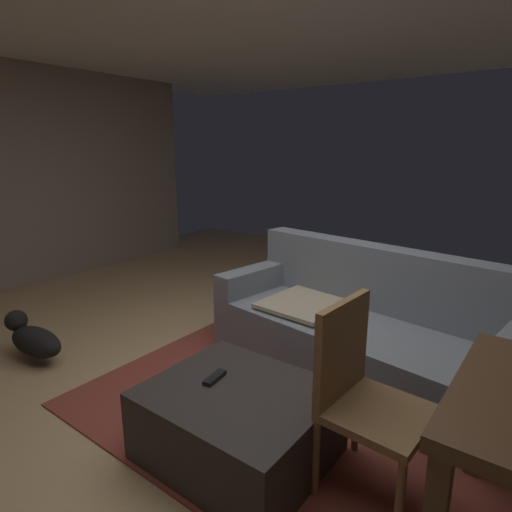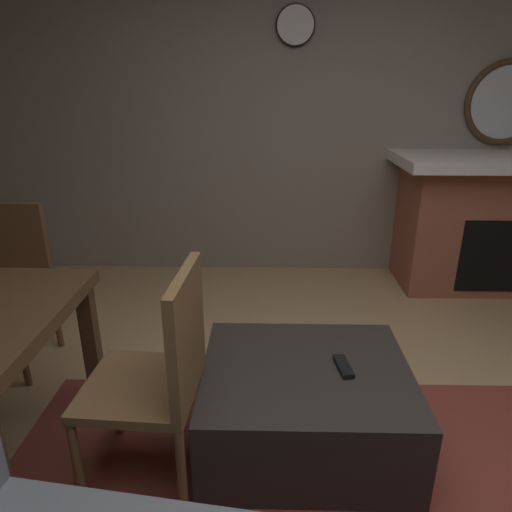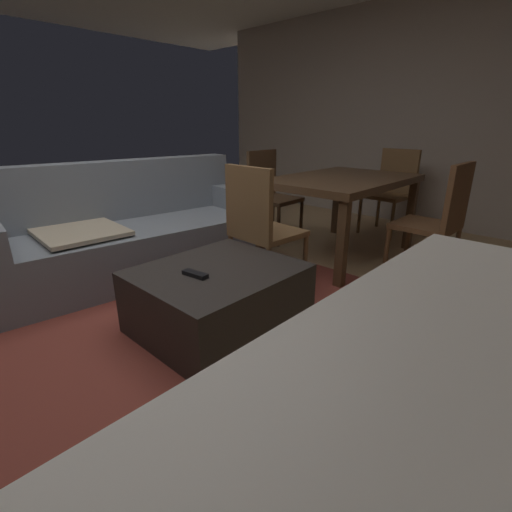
% 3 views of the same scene
% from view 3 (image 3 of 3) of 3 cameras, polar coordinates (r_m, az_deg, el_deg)
% --- Properties ---
extents(floor, '(8.87, 8.87, 0.00)m').
position_cam_3_polar(floor, '(2.52, -17.11, -9.50)').
color(floor, tan).
extents(wall_right_window_side, '(0.12, 5.61, 2.57)m').
position_cam_3_polar(wall_right_window_side, '(5.12, 21.83, 19.50)').
color(wall_right_window_side, '#B2A59B').
rests_on(wall_right_window_side, ground).
extents(area_rug, '(2.60, 2.00, 0.01)m').
position_cam_3_polar(area_rug, '(2.77, -13.80, -6.29)').
color(area_rug, brown).
rests_on(area_rug, ground).
extents(couch, '(2.25, 1.12, 0.90)m').
position_cam_3_polar(couch, '(3.25, -18.59, 3.15)').
color(couch, slate).
rests_on(couch, ground).
extents(ottoman_coffee_table, '(0.91, 0.78, 0.40)m').
position_cam_3_polar(ottoman_coffee_table, '(2.26, -5.85, -6.59)').
color(ottoman_coffee_table, '#2D2826').
rests_on(ottoman_coffee_table, ground).
extents(tv_remote, '(0.07, 0.17, 0.02)m').
position_cam_3_polar(tv_remote, '(2.08, -9.40, -2.79)').
color(tv_remote, black).
rests_on(tv_remote, ottoman_coffee_table).
extents(dining_table, '(1.42, 0.96, 0.74)m').
position_cam_3_polar(dining_table, '(3.50, 13.10, 10.48)').
color(dining_table, '#513823').
rests_on(dining_table, ground).
extents(dining_chair_east, '(0.48, 0.48, 0.93)m').
position_cam_3_polar(dining_chair_east, '(4.50, 20.33, 10.02)').
color(dining_chair_east, brown).
rests_on(dining_chair_east, ground).
extents(dining_chair_north, '(0.45, 0.45, 0.93)m').
position_cam_3_polar(dining_chair_north, '(4.02, 2.08, 10.20)').
color(dining_chair_north, '#513823').
rests_on(dining_chair_north, ground).
extents(dining_chair_west, '(0.47, 0.47, 0.93)m').
position_cam_3_polar(dining_chair_west, '(2.66, 0.55, 5.16)').
color(dining_chair_west, brown).
rests_on(dining_chair_west, ground).
extents(dining_chair_south, '(0.45, 0.45, 0.93)m').
position_cam_3_polar(dining_chair_south, '(3.19, 26.47, 5.55)').
color(dining_chair_south, brown).
rests_on(dining_chair_south, ground).
extents(potted_plant, '(0.38, 0.38, 0.53)m').
position_cam_3_polar(potted_plant, '(5.29, -1.30, 10.04)').
color(potted_plant, brown).
rests_on(potted_plant, ground).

